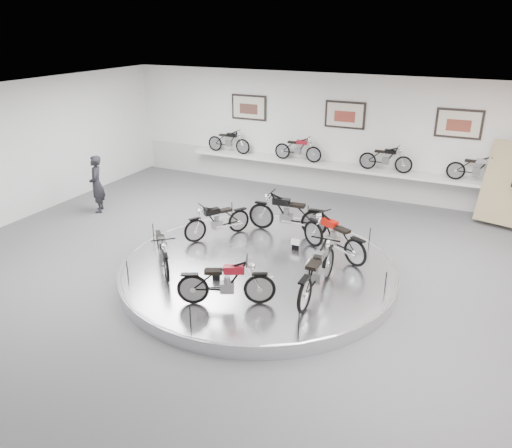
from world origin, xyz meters
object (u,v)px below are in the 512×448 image
at_px(bike_e, 226,282).
at_px(visitor, 97,184).
at_px(shelf, 339,167).
at_px(bike_f, 317,271).
at_px(bike_d, 162,251).
at_px(display_platform, 258,270).
at_px(bike_c, 217,220).
at_px(bike_b, 287,213).
at_px(bike_a, 334,236).

relative_size(bike_e, visitor, 0.94).
distance_m(shelf, bike_f, 7.33).
bearing_deg(bike_d, shelf, 123.78).
height_order(shelf, visitor, visitor).
xyz_separation_m(display_platform, bike_d, (-1.85, -1.15, 0.61)).
bearing_deg(bike_c, display_platform, 92.12).
height_order(bike_e, visitor, visitor).
bearing_deg(visitor, bike_d, 22.12).
distance_m(display_platform, bike_b, 2.15).
bearing_deg(bike_e, shelf, 65.78).
bearing_deg(bike_e, bike_c, 97.06).
bearing_deg(bike_c, bike_e, 65.47).
relative_size(bike_c, visitor, 0.90).
height_order(bike_c, bike_e, bike_e).
height_order(display_platform, bike_b, bike_b).
bearing_deg(shelf, display_platform, -90.00).
xyz_separation_m(bike_c, bike_f, (3.30, -1.71, 0.07)).
height_order(display_platform, bike_a, bike_a).
xyz_separation_m(bike_b, visitor, (-6.21, -0.31, 0.05)).
xyz_separation_m(display_platform, shelf, (0.00, 6.40, 0.85)).
distance_m(bike_a, bike_b, 1.76).
bearing_deg(bike_f, bike_d, 96.61).
height_order(bike_d, bike_f, bike_f).
bearing_deg(bike_d, bike_a, 82.87).
height_order(bike_d, bike_e, bike_e).
height_order(bike_a, bike_e, bike_a).
bearing_deg(bike_e, bike_b, 68.65).
xyz_separation_m(bike_b, bike_f, (1.78, -2.76, -0.00)).
xyz_separation_m(bike_a, bike_f, (0.24, -1.91, 0.03)).
xyz_separation_m(bike_a, bike_e, (-1.26, -3.04, -0.02)).
xyz_separation_m(shelf, bike_f, (1.67, -7.13, -0.16)).
bearing_deg(visitor, bike_c, 45.81).
bearing_deg(visitor, bike_a, 50.85).
distance_m(bike_a, bike_f, 1.92).
relative_size(bike_b, visitor, 1.04).
bearing_deg(shelf, bike_a, -74.65).
distance_m(bike_a, bike_c, 3.07).
bearing_deg(bike_d, display_platform, 79.36).
distance_m(bike_e, visitor, 7.40).
bearing_deg(bike_b, bike_e, 90.44).
bearing_deg(bike_d, bike_f, 54.30).
xyz_separation_m(bike_d, visitor, (-4.46, 2.87, 0.14)).
distance_m(display_platform, shelf, 6.46).
xyz_separation_m(display_platform, bike_b, (-0.11, 2.03, 0.69)).
distance_m(shelf, bike_b, 4.37).
relative_size(bike_a, visitor, 0.97).
height_order(display_platform, visitor, visitor).
height_order(bike_b, bike_c, bike_b).
bearing_deg(bike_e, bike_a, 42.01).
distance_m(bike_d, visitor, 5.30).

